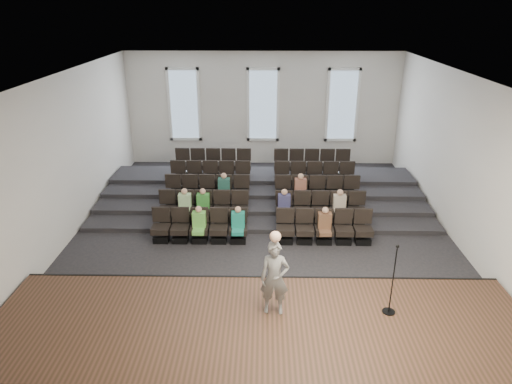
% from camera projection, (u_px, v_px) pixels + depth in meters
% --- Properties ---
extents(ground, '(14.00, 14.00, 0.00)m').
position_uv_depth(ground, '(262.00, 233.00, 14.76)').
color(ground, black).
rests_on(ground, ground).
extents(ceiling, '(12.00, 14.00, 0.02)m').
position_uv_depth(ceiling, '(263.00, 75.00, 12.83)').
color(ceiling, white).
rests_on(ceiling, ground).
extents(wall_back, '(12.00, 0.04, 5.00)m').
position_uv_depth(wall_back, '(263.00, 109.00, 20.28)').
color(wall_back, silver).
rests_on(wall_back, ground).
extents(wall_front, '(12.00, 0.04, 5.00)m').
position_uv_depth(wall_front, '(260.00, 299.00, 7.32)').
color(wall_front, silver).
rests_on(wall_front, ground).
extents(wall_left, '(0.04, 14.00, 5.00)m').
position_uv_depth(wall_left, '(65.00, 158.00, 13.90)').
color(wall_left, silver).
rests_on(wall_left, ground).
extents(wall_right, '(0.04, 14.00, 5.00)m').
position_uv_depth(wall_right, '(462.00, 161.00, 13.70)').
color(wall_right, silver).
rests_on(wall_right, ground).
extents(stage, '(11.80, 3.60, 0.50)m').
position_uv_depth(stage, '(260.00, 332.00, 9.96)').
color(stage, '#4E2E21').
rests_on(stage, ground).
extents(stage_lip, '(11.80, 0.06, 0.52)m').
position_uv_depth(stage_lip, '(261.00, 285.00, 11.60)').
color(stage_lip, black).
rests_on(stage_lip, ground).
extents(risers, '(11.80, 4.80, 0.60)m').
position_uv_depth(risers, '(262.00, 190.00, 17.61)').
color(risers, black).
rests_on(risers, ground).
extents(seating_rows, '(6.80, 4.70, 1.67)m').
position_uv_depth(seating_rows, '(262.00, 195.00, 15.92)').
color(seating_rows, black).
rests_on(seating_rows, ground).
extents(windows, '(8.44, 0.10, 3.24)m').
position_uv_depth(windows, '(263.00, 105.00, 20.14)').
color(windows, white).
rests_on(windows, wall_back).
extents(audience, '(5.45, 2.64, 1.10)m').
position_uv_depth(audience, '(255.00, 206.00, 14.76)').
color(audience, '#65B749').
rests_on(audience, seating_rows).
extents(speaker, '(0.66, 0.45, 1.74)m').
position_uv_depth(speaker, '(275.00, 278.00, 9.90)').
color(speaker, slate).
rests_on(speaker, stage).
extents(mic_stand, '(0.29, 0.29, 1.72)m').
position_uv_depth(mic_stand, '(391.00, 293.00, 10.00)').
color(mic_stand, black).
rests_on(mic_stand, stage).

